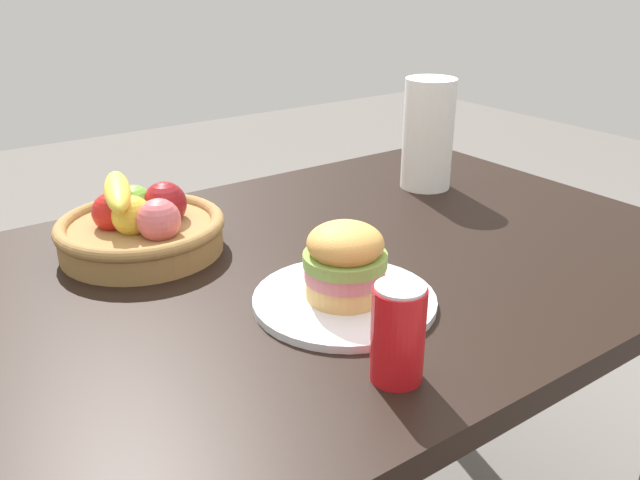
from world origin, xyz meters
The scene contains 6 objects.
dining_table centered at (0.00, 0.00, 0.65)m, with size 1.40×0.90×0.75m.
plate centered at (-0.05, -0.15, 0.76)m, with size 0.27×0.27×0.01m, color white.
sandwich centered at (-0.05, -0.15, 0.82)m, with size 0.12×0.12×0.12m.
soda_can centered at (-0.11, -0.33, 0.81)m, with size 0.07×0.07×0.13m.
fruit_basket centered at (-0.22, 0.21, 0.80)m, with size 0.29×0.29×0.14m.
paper_towel_roll centered at (0.43, 0.18, 0.87)m, with size 0.11×0.11×0.24m, color white.
Camera 1 is at (-0.58, -0.83, 1.23)m, focal length 37.03 mm.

